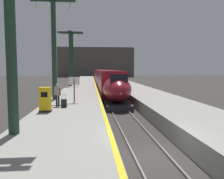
% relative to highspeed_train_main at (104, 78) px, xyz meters
% --- Properties ---
extents(ground_plane, '(260.00, 260.00, 0.00)m').
position_rel_highspeed_train_main_xyz_m(ground_plane, '(0.00, -37.83, -1.96)').
color(ground_plane, '#33302D').
extents(platform_left, '(4.80, 110.00, 1.05)m').
position_rel_highspeed_train_main_xyz_m(platform_left, '(-4.05, -13.08, -1.44)').
color(platform_left, gray).
rests_on(platform_left, ground).
extents(platform_right, '(4.80, 110.00, 1.05)m').
position_rel_highspeed_train_main_xyz_m(platform_right, '(4.05, -13.08, -1.44)').
color(platform_right, gray).
rests_on(platform_right, ground).
extents(platform_left_safety_stripe, '(0.20, 107.80, 0.01)m').
position_rel_highspeed_train_main_xyz_m(platform_left_safety_stripe, '(-1.77, -13.08, -0.91)').
color(platform_left_safety_stripe, yellow).
rests_on(platform_left_safety_stripe, platform_left).
extents(rail_main_left, '(0.08, 110.00, 0.12)m').
position_rel_highspeed_train_main_xyz_m(rail_main_left, '(-0.75, -10.33, -1.90)').
color(rail_main_left, slate).
rests_on(rail_main_left, ground).
extents(rail_main_right, '(0.08, 110.00, 0.12)m').
position_rel_highspeed_train_main_xyz_m(rail_main_right, '(0.75, -10.33, -1.90)').
color(rail_main_right, slate).
rests_on(rail_main_right, ground).
extents(highspeed_train_main, '(2.92, 56.26, 3.60)m').
position_rel_highspeed_train_main_xyz_m(highspeed_train_main, '(0.00, 0.00, 0.00)').
color(highspeed_train_main, maroon).
rests_on(highspeed_train_main, ground).
extents(station_column_near, '(4.00, 0.68, 8.54)m').
position_rel_highspeed_train_main_xyz_m(station_column_near, '(-5.84, -37.29, 4.36)').
color(station_column_near, '#1E3828').
rests_on(station_column_near, platform_left).
extents(station_column_mid, '(4.00, 0.68, 9.19)m').
position_rel_highspeed_train_main_xyz_m(station_column_mid, '(-5.90, -25.56, 4.62)').
color(station_column_mid, '#1E3828').
rests_on(station_column_mid, platform_left).
extents(station_column_far, '(4.00, 0.68, 8.97)m').
position_rel_highspeed_train_main_xyz_m(station_column_far, '(-5.90, -8.24, 4.50)').
color(station_column_far, '#1E3828').
rests_on(station_column_far, platform_left).
extents(station_column_distant, '(4.00, 0.68, 9.48)m').
position_rel_highspeed_train_main_xyz_m(station_column_distant, '(-5.90, -4.09, 4.77)').
color(station_column_distant, '#1E3828').
rests_on(station_column_distant, platform_left).
extents(passenger_near_edge, '(0.54, 0.34, 1.69)m').
position_rel_highspeed_train_main_xyz_m(passenger_near_edge, '(-5.06, -29.91, 0.08)').
color(passenger_near_edge, '#23232D').
rests_on(passenger_near_edge, platform_left).
extents(rolling_suitcase, '(0.40, 0.22, 0.98)m').
position_rel_highspeed_train_main_xyz_m(rolling_suitcase, '(-4.54, -30.45, -0.61)').
color(rolling_suitcase, black).
rests_on(rolling_suitcase, platform_left).
extents(ticket_machine_yellow, '(0.76, 0.62, 1.60)m').
position_rel_highspeed_train_main_xyz_m(ticket_machine_yellow, '(-5.55, -32.09, -0.17)').
color(ticket_machine_yellow, yellow).
rests_on(ticket_machine_yellow, platform_left).
extents(departure_info_board, '(0.90, 0.10, 2.12)m').
position_rel_highspeed_train_main_xyz_m(departure_info_board, '(-3.96, -27.98, 0.60)').
color(departure_info_board, maroon).
rests_on(departure_info_board, platform_left).
extents(terminus_back_wall, '(36.00, 2.00, 14.00)m').
position_rel_highspeed_train_main_xyz_m(terminus_back_wall, '(0.00, 64.17, 5.04)').
color(terminus_back_wall, '#4C4742').
rests_on(terminus_back_wall, ground).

